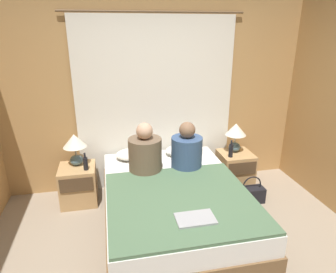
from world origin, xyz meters
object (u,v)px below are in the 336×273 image
laptop_on_bed (195,219)px  handbag_on_floor (251,194)px  nightstand_left (79,185)px  person_left_in_bed (145,153)px  beer_bottle_on_right_stand (231,150)px  nightstand_right (235,169)px  lamp_left (75,145)px  beer_bottle_on_left_stand (85,163)px  pillow_left (135,154)px  pillow_right (184,150)px  person_right_in_bed (187,150)px  bed (174,207)px  lamp_right (236,133)px

laptop_on_bed → handbag_on_floor: laptop_on_bed is taller
handbag_on_floor → nightstand_left: bearing=167.9°
person_left_in_bed → beer_bottle_on_right_stand: bearing=13.0°
nightstand_right → person_left_in_bed: bearing=-164.3°
lamp_left → beer_bottle_on_left_stand: lamp_left is taller
nightstand_left → lamp_left: (0.00, 0.07, 0.51)m
lamp_left → pillow_left: lamp_left is taller
nightstand_right → handbag_on_floor: (0.03, -0.46, -0.13)m
pillow_right → laptop_on_bed: pillow_right is taller
beer_bottle_on_left_stand → handbag_on_floor: bearing=-10.3°
person_right_in_bed → handbag_on_floor: bearing=-6.4°
pillow_right → pillow_left: bearing=180.0°
bed → pillow_left: pillow_left is taller
nightstand_left → pillow_left: 0.81m
nightstand_right → beer_bottle_on_right_stand: beer_bottle_on_right_stand is taller
person_right_in_bed → beer_bottle_on_right_stand: size_ratio=2.42×
pillow_left → laptop_on_bed: bearing=-76.1°
handbag_on_floor → laptop_on_bed: bearing=-137.3°
pillow_left → beer_bottle_on_right_stand: bearing=-5.6°
lamp_left → beer_bottle_on_left_stand: (0.12, -0.17, -0.19)m
lamp_left → person_left_in_bed: 0.92m
lamp_left → beer_bottle_on_right_stand: size_ratio=1.72×
bed → nightstand_right: size_ratio=4.17×
nightstand_right → beer_bottle_on_left_stand: 2.03m
bed → handbag_on_floor: size_ratio=5.59×
person_right_in_bed → laptop_on_bed: person_right_in_bed is taller
person_left_in_bed → beer_bottle_on_left_stand: person_left_in_bed is taller
nightstand_left → handbag_on_floor: bearing=-12.1°
nightstand_left → lamp_left: 0.52m
pillow_right → laptop_on_bed: bearing=-101.1°
pillow_left → person_left_in_bed: size_ratio=0.85×
bed → beer_bottle_on_left_stand: size_ratio=9.25×
pillow_left → handbag_on_floor: 1.57m
person_right_in_bed → beer_bottle_on_left_stand: bearing=167.0°
nightstand_right → lamp_right: 0.52m
bed → person_left_in_bed: bearing=121.5°
nightstand_left → person_right_in_bed: 1.45m
person_right_in_bed → handbag_on_floor: size_ratio=1.57×
person_left_in_bed → handbag_on_floor: 1.49m
beer_bottle_on_left_stand → beer_bottle_on_right_stand: size_ratio=0.93×
beer_bottle_on_right_stand → laptop_on_bed: bearing=-123.8°
lamp_right → person_right_in_bed: size_ratio=0.71×
beer_bottle_on_right_stand → lamp_left: bearing=175.2°
beer_bottle_on_left_stand → nightstand_right: bearing=2.7°
pillow_right → beer_bottle_on_left_stand: beer_bottle_on_left_stand is taller
lamp_right → beer_bottle_on_left_stand: lamp_right is taller
person_left_in_bed → pillow_right: bearing=34.7°
nightstand_right → laptop_on_bed: laptop_on_bed is taller
lamp_right → beer_bottle_on_right_stand: size_ratio=1.72×
bed → laptop_on_bed: size_ratio=5.99×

